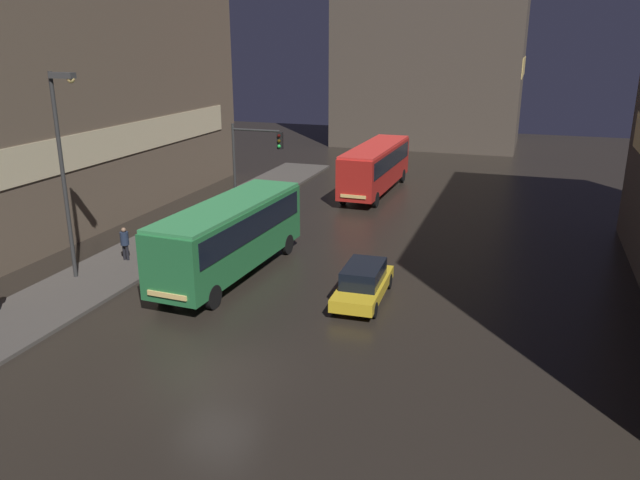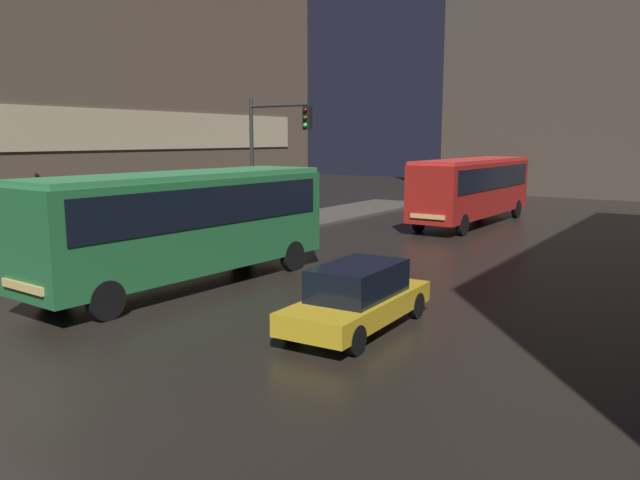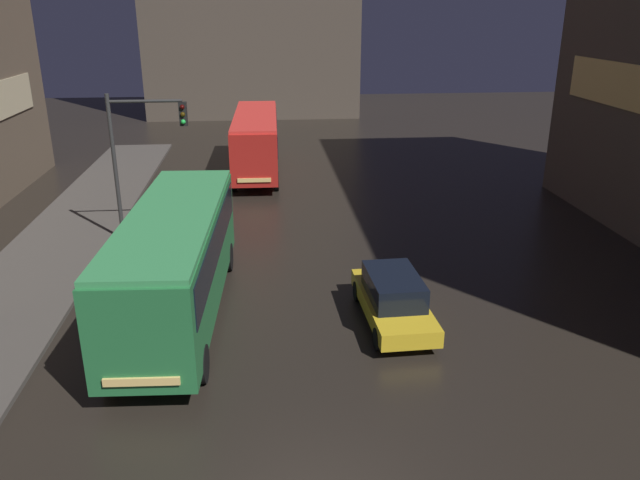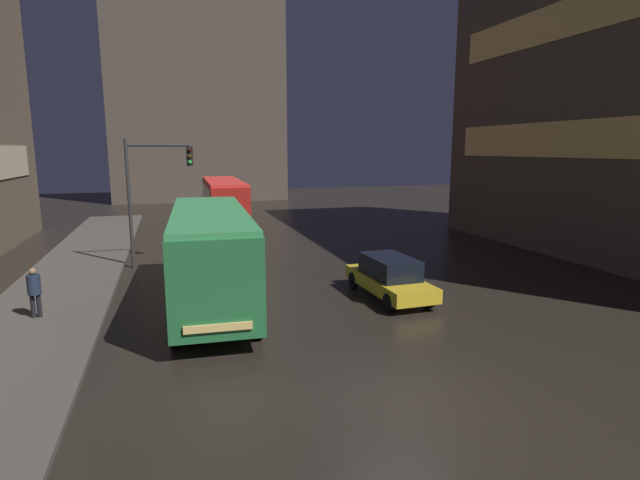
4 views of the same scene
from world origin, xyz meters
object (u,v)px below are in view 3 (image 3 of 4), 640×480
at_px(traffic_light_main, 140,144).
at_px(bus_far, 256,137).
at_px(bus_near, 175,254).
at_px(car_taxi, 393,298).

bearing_deg(traffic_light_main, bus_far, 68.41).
distance_m(bus_near, traffic_light_main, 7.38).
height_order(bus_far, car_taxi, bus_far).
distance_m(bus_near, car_taxi, 6.67).
relative_size(car_taxi, traffic_light_main, 0.77).
xyz_separation_m(bus_far, car_taxi, (4.11, -18.84, -1.29)).
bearing_deg(bus_near, traffic_light_main, -70.58).
bearing_deg(car_taxi, bus_far, -79.71).
height_order(bus_far, traffic_light_main, traffic_light_main).
height_order(bus_near, traffic_light_main, traffic_light_main).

